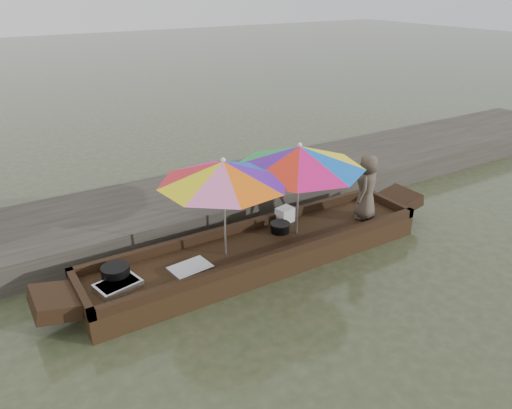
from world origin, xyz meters
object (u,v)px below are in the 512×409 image
supply_bag (285,215)px  umbrella_stern (298,190)px  charcoal_grill (280,228)px  tray_crayfish (118,285)px  tray_scallop (190,269)px  vendor (367,187)px  boat_hull (259,254)px  cooking_pot (116,273)px  umbrella_bow (225,208)px

supply_bag → umbrella_stern: 0.79m
charcoal_grill → tray_crayfish: bearing=-175.6°
tray_crayfish → tray_scallop: 1.03m
vendor → umbrella_stern: size_ratio=0.56×
charcoal_grill → boat_hull: bearing=-161.2°
umbrella_stern → charcoal_grill: bearing=140.5°
vendor → umbrella_stern: umbrella_stern is taller
boat_hull → cooking_pot: (-2.25, 0.18, 0.28)m
umbrella_bow → supply_bag: bearing=17.7°
tray_crayfish → supply_bag: size_ratio=2.06×
cooking_pot → umbrella_bow: (1.64, -0.18, 0.67)m
boat_hull → tray_scallop: (-1.27, -0.14, 0.21)m
charcoal_grill → umbrella_stern: 0.75m
umbrella_bow → boat_hull: bearing=0.0°
supply_bag → umbrella_bow: (-1.41, -0.45, 0.65)m
tray_scallop → umbrella_stern: bearing=4.1°
supply_bag → umbrella_stern: umbrella_stern is taller
cooking_pot → vendor: (4.33, -0.33, 0.48)m
charcoal_grill → supply_bag: (0.29, 0.27, 0.06)m
boat_hull → umbrella_bow: umbrella_bow is taller
boat_hull → tray_crayfish: tray_crayfish is taller
supply_bag → umbrella_stern: (-0.07, -0.45, 0.65)m
tray_scallop → umbrella_bow: bearing=12.3°
cooking_pot → tray_scallop: (0.98, -0.33, -0.07)m
charcoal_grill → vendor: bearing=-11.7°
boat_hull → tray_scallop: size_ratio=9.84×
boat_hull → umbrella_bow: bearing=180.0°
boat_hull → vendor: (2.09, -0.15, 0.76)m
vendor → tray_crayfish: bearing=-36.7°
umbrella_bow → cooking_pot: bearing=173.6°
tray_scallop → umbrella_stern: (1.99, 0.14, 0.74)m
cooking_pot → tray_crayfish: (-0.05, -0.23, -0.06)m
cooking_pot → charcoal_grill: cooking_pot is taller
tray_crayfish → umbrella_bow: 1.84m
tray_scallop → vendor: vendor is taller
boat_hull → umbrella_bow: (-0.61, 0.00, 0.95)m
cooking_pot → umbrella_bow: 1.78m
tray_crayfish → tray_scallop: size_ratio=1.00×
umbrella_bow → umbrella_stern: size_ratio=0.92×
vendor → umbrella_bow: bearing=-38.5°
cooking_pot → tray_scallop: cooking_pot is taller
umbrella_bow → charcoal_grill: bearing=8.9°
tray_scallop → umbrella_stern: 2.13m
tray_scallop → boat_hull: bearing=6.5°
boat_hull → umbrella_stern: (0.73, 0.00, 0.95)m
boat_hull → tray_crayfish: size_ratio=9.84×
tray_scallop → umbrella_bow: 1.01m
cooking_pot → charcoal_grill: 2.76m
supply_bag → umbrella_stern: size_ratio=0.13×
cooking_pot → supply_bag: 3.06m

